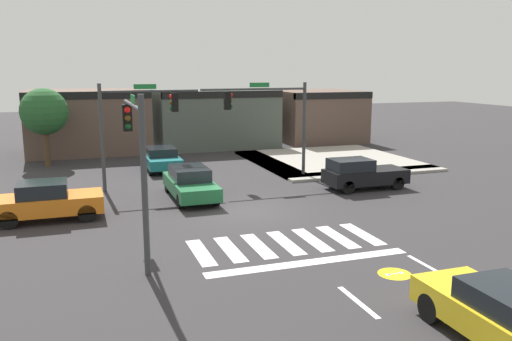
{
  "coord_description": "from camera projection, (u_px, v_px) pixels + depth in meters",
  "views": [
    {
      "loc": [
        -6.67,
        -20.7,
        5.98
      ],
      "look_at": [
        0.58,
        0.36,
        1.64
      ],
      "focal_mm": 36.78,
      "sensor_mm": 36.0,
      "label": 1
    }
  ],
  "objects": [
    {
      "name": "crosswalk_near",
      "position": [
        286.0,
        243.0,
        18.31
      ],
      "size": [
        6.58,
        2.65,
        0.01
      ],
      "color": "silver",
      "rests_on": "ground_plane"
    },
    {
      "name": "traffic_signal_northwest",
      "position": [
        137.0,
        116.0,
        25.82
      ],
      "size": [
        4.9,
        0.32,
        5.29
      ],
      "color": "#383A3D",
      "rests_on": "ground_plane"
    },
    {
      "name": "car_orange",
      "position": [
        47.0,
        201.0,
        20.92
      ],
      "size": [
        4.18,
        1.87,
        1.57
      ],
      "color": "orange",
      "rests_on": "ground_plane"
    },
    {
      "name": "traffic_signal_southwest",
      "position": [
        135.0,
        144.0,
        16.59
      ],
      "size": [
        0.32,
        4.83,
        5.29
      ],
      "rotation": [
        0.0,
        0.0,
        1.57
      ],
      "color": "#383A3D",
      "rests_on": "ground_plane"
    },
    {
      "name": "car_green",
      "position": [
        190.0,
        183.0,
        24.47
      ],
      "size": [
        1.83,
        4.77,
        1.47
      ],
      "rotation": [
        0.0,
        0.0,
        -1.57
      ],
      "color": "#1E6638",
      "rests_on": "ground_plane"
    },
    {
      "name": "ground_plane",
      "position": [
        246.0,
        210.0,
        22.48
      ],
      "size": [
        120.0,
        120.0,
        0.0
      ],
      "primitive_type": "plane",
      "color": "#302D30"
    },
    {
      "name": "car_yellow",
      "position": [
        507.0,
        316.0,
        11.25
      ],
      "size": [
        1.73,
        4.32,
        1.44
      ],
      "rotation": [
        0.0,
        0.0,
        1.57
      ],
      "color": "gold",
      "rests_on": "ground_plane"
    },
    {
      "name": "traffic_signal_northeast",
      "position": [
        268.0,
        111.0,
        28.16
      ],
      "size": [
        5.92,
        0.32,
        5.26
      ],
      "rotation": [
        0.0,
        0.0,
        3.14
      ],
      "color": "#383A3D",
      "rests_on": "ground_plane"
    },
    {
      "name": "car_teal",
      "position": [
        161.0,
        158.0,
        31.37
      ],
      "size": [
        1.88,
        4.41,
        1.36
      ],
      "rotation": [
        0.0,
        0.0,
        -1.57
      ],
      "color": "#196B70",
      "rests_on": "ground_plane"
    },
    {
      "name": "curb_corner_northeast",
      "position": [
        326.0,
        161.0,
        33.92
      ],
      "size": [
        10.0,
        10.6,
        0.15
      ],
      "color": "#9E998E",
      "rests_on": "ground_plane"
    },
    {
      "name": "lane_markings",
      "position": [
        443.0,
        329.0,
        12.25
      ],
      "size": [
        6.8,
        18.75,
        0.01
      ],
      "color": "white",
      "rests_on": "ground_plane"
    },
    {
      "name": "bike_detector_marking",
      "position": [
        395.0,
        274.0,
        15.53
      ],
      "size": [
        0.99,
        0.99,
        0.01
      ],
      "color": "yellow",
      "rests_on": "ground_plane"
    },
    {
      "name": "storefront_row",
      "position": [
        206.0,
        118.0,
        40.63
      ],
      "size": [
        25.74,
        7.02,
        4.49
      ],
      "color": "brown",
      "rests_on": "ground_plane"
    },
    {
      "name": "roadside_tree",
      "position": [
        44.0,
        112.0,
        32.12
      ],
      "size": [
        2.86,
        2.86,
        4.83
      ],
      "color": "#4C3823",
      "rests_on": "ground_plane"
    },
    {
      "name": "car_black",
      "position": [
        362.0,
        174.0,
        26.35
      ],
      "size": [
        4.13,
        1.74,
        1.57
      ],
      "color": "black",
      "rests_on": "ground_plane"
    }
  ]
}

